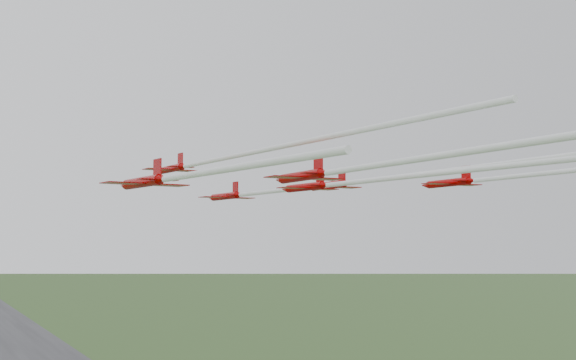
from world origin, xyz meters
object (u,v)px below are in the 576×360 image
jet_row3_left (173,178)px  jet_lead (261,192)px  jet_row3_mid (403,177)px  jet_row2_left (232,156)px  jet_row4_left (389,163)px  jet_row2_right (385,179)px  jet_row3_right (522,176)px

jet_row3_left → jet_lead: bearing=43.0°
jet_row3_mid → jet_row3_left: bearing=150.8°
jet_row2_left → jet_row3_mid: size_ratio=1.00×
jet_row3_left → jet_row4_left: (10.19, -24.65, -0.27)m
jet_row2_right → jet_row3_right: 18.29m
jet_row2_right → jet_lead: bearing=120.4°
jet_lead → jet_row2_left: 24.87m
jet_row2_left → jet_row2_right: (24.31, 2.64, -1.56)m
jet_row3_right → jet_lead: bearing=124.9°
jet_lead → jet_row4_left: jet_lead is taller
jet_row2_right → jet_row3_left: (-34.10, -9.58, -1.90)m
jet_row2_right → jet_row3_mid: 23.02m
jet_row3_left → jet_row3_mid: (22.46, -10.21, 0.19)m
jet_row2_right → jet_row4_left: jet_row2_right is taller
jet_row3_mid → jet_row4_left: 18.95m
jet_row3_left → jet_row3_right: bearing=-12.2°
jet_row3_left → jet_row3_mid: 24.67m
jet_lead → jet_row3_right: bearing=-58.6°
jet_row3_mid → jet_row3_right: bearing=8.9°
jet_row4_left → jet_row3_right: bearing=28.7°
jet_row3_mid → jet_row3_right: size_ratio=1.14×
jet_row3_mid → jet_row4_left: bearing=-135.1°
jet_row3_mid → jet_lead: bearing=83.7°
jet_row3_left → jet_row3_mid: bearing=-31.0°
jet_row3_left → jet_row4_left: jet_row3_left is taller
jet_row2_left → jet_row4_left: (0.40, -31.59, -3.73)m
jet_row2_right → jet_row4_left: (-23.91, -34.23, -2.17)m
jet_row2_left → jet_row2_right: size_ratio=1.07×
jet_row2_left → jet_row3_mid: 21.57m
jet_row2_left → jet_row3_mid: bearing=-58.0°
jet_row2_right → jet_row3_mid: bearing=-120.7°
jet_row3_left → jet_row2_left: bearing=28.8°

